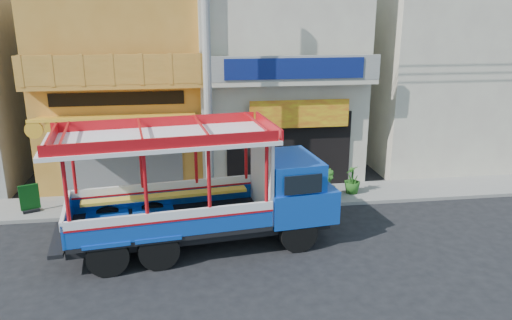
{
  "coord_description": "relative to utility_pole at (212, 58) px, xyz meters",
  "views": [
    {
      "loc": [
        -1.7,
        -12.33,
        6.47
      ],
      "look_at": [
        0.42,
        2.5,
        1.93
      ],
      "focal_mm": 35.0,
      "sensor_mm": 36.0,
      "label": 1
    }
  ],
  "objects": [
    {
      "name": "ground",
      "position": [
        0.85,
        -3.3,
        -5.03
      ],
      "size": [
        90.0,
        90.0,
        0.0
      ],
      "primitive_type": "plane",
      "color": "black",
      "rests_on": "ground"
    },
    {
      "name": "sidewalk",
      "position": [
        0.85,
        0.7,
        -4.97
      ],
      "size": [
        30.0,
        2.0,
        0.12
      ],
      "primitive_type": "cube",
      "color": "slate",
      "rests_on": "ground"
    },
    {
      "name": "shophouse_left",
      "position": [
        -3.15,
        4.66,
        -0.92
      ],
      "size": [
        6.0,
        7.5,
        8.24
      ],
      "color": "#B27527",
      "rests_on": "ground"
    },
    {
      "name": "shophouse_right",
      "position": [
        2.85,
        4.66,
        -0.93
      ],
      "size": [
        6.0,
        6.75,
        8.24
      ],
      "color": "#BAAB98",
      "rests_on": "ground"
    },
    {
      "name": "party_pilaster",
      "position": [
        -0.15,
        1.55,
        -1.03
      ],
      "size": [
        0.35,
        0.3,
        8.0
      ],
      "primitive_type": "cube",
      "color": "#BAAB98",
      "rests_on": "ground"
    },
    {
      "name": "filler_building_right",
      "position": [
        9.85,
        4.7,
        -1.23
      ],
      "size": [
        6.0,
        6.0,
        7.6
      ],
      "primitive_type": "cube",
      "color": "#BAAB98",
      "rests_on": "ground"
    },
    {
      "name": "utility_pole",
      "position": [
        0.0,
        0.0,
        0.0
      ],
      "size": [
        28.0,
        0.26,
        9.0
      ],
      "color": "gray",
      "rests_on": "ground"
    },
    {
      "name": "songthaew_truck",
      "position": [
        -0.04,
        -2.58,
        -3.32
      ],
      "size": [
        7.85,
        3.38,
        3.55
      ],
      "color": "black",
      "rests_on": "ground"
    },
    {
      "name": "green_sign",
      "position": [
        -5.99,
        0.36,
        -4.52
      ],
      "size": [
        0.59,
        0.46,
        0.93
      ],
      "color": "black",
      "rests_on": "sidewalk"
    },
    {
      "name": "potted_plant_a",
      "position": [
        2.79,
        0.89,
        -4.35
      ],
      "size": [
        1.29,
        1.22,
        1.13
      ],
      "primitive_type": "imported",
      "rotation": [
        0.0,
        0.0,
        0.43
      ],
      "color": "#235919",
      "rests_on": "sidewalk"
    },
    {
      "name": "potted_plant_b",
      "position": [
        3.92,
        0.18,
        -4.39
      ],
      "size": [
        0.72,
        0.74,
        1.05
      ],
      "primitive_type": "imported",
      "rotation": [
        0.0,
        0.0,
        2.23
      ],
      "color": "#235919",
      "rests_on": "sidewalk"
    },
    {
      "name": "potted_plant_c",
      "position": [
        4.95,
        0.57,
        -4.39
      ],
      "size": [
        0.81,
        0.81,
        1.05
      ],
      "primitive_type": "imported",
      "rotation": [
        0.0,
        0.0,
        4.15
      ],
      "color": "#235919",
      "rests_on": "sidewalk"
    }
  ]
}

